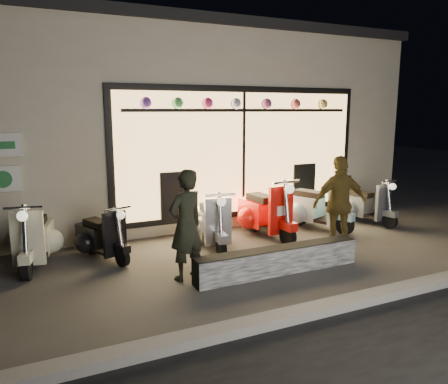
{
  "coord_description": "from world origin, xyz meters",
  "views": [
    {
      "loc": [
        -3.32,
        -5.92,
        2.4
      ],
      "look_at": [
        -0.26,
        0.6,
        1.05
      ],
      "focal_mm": 35.0,
      "sensor_mm": 36.0,
      "label": 1
    }
  ],
  "objects_px": {
    "scooter_silver": "(211,223)",
    "woman": "(340,203)",
    "graffiti_barrier": "(278,260)",
    "scooter_red": "(262,212)",
    "man": "(186,225)"
  },
  "relations": [
    {
      "from": "scooter_red",
      "to": "woman",
      "type": "bearing_deg",
      "value": -65.55
    },
    {
      "from": "graffiti_barrier",
      "to": "scooter_red",
      "type": "bearing_deg",
      "value": 66.48
    },
    {
      "from": "graffiti_barrier",
      "to": "man",
      "type": "distance_m",
      "value": 1.49
    },
    {
      "from": "scooter_silver",
      "to": "woman",
      "type": "xyz_separation_m",
      "value": [
        1.9,
        -1.21,
        0.41
      ]
    },
    {
      "from": "graffiti_barrier",
      "to": "scooter_silver",
      "type": "xyz_separation_m",
      "value": [
        -0.34,
        1.74,
        0.21
      ]
    },
    {
      "from": "man",
      "to": "scooter_red",
      "type": "bearing_deg",
      "value": -164.91
    },
    {
      "from": "scooter_silver",
      "to": "scooter_red",
      "type": "bearing_deg",
      "value": 17.38
    },
    {
      "from": "scooter_silver",
      "to": "man",
      "type": "height_order",
      "value": "man"
    },
    {
      "from": "graffiti_barrier",
      "to": "scooter_silver",
      "type": "bearing_deg",
      "value": 101.04
    },
    {
      "from": "scooter_silver",
      "to": "woman",
      "type": "height_order",
      "value": "woman"
    },
    {
      "from": "scooter_silver",
      "to": "scooter_red",
      "type": "distance_m",
      "value": 1.17
    },
    {
      "from": "scooter_silver",
      "to": "scooter_red",
      "type": "relative_size",
      "value": 0.92
    },
    {
      "from": "man",
      "to": "woman",
      "type": "distance_m",
      "value": 2.87
    },
    {
      "from": "scooter_silver",
      "to": "woman",
      "type": "relative_size",
      "value": 0.87
    },
    {
      "from": "scooter_red",
      "to": "man",
      "type": "distance_m",
      "value": 2.62
    }
  ]
}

